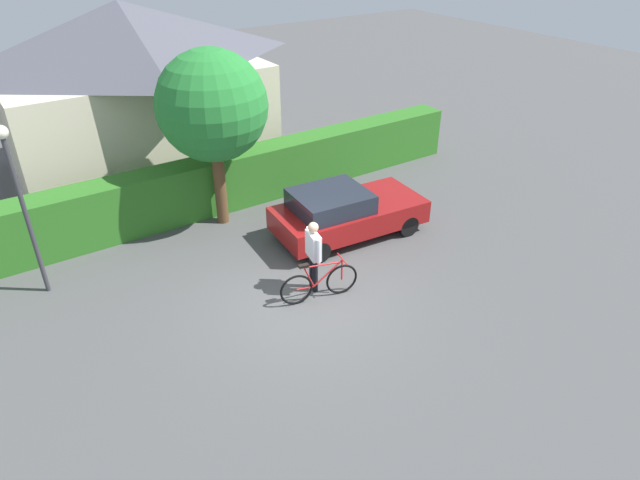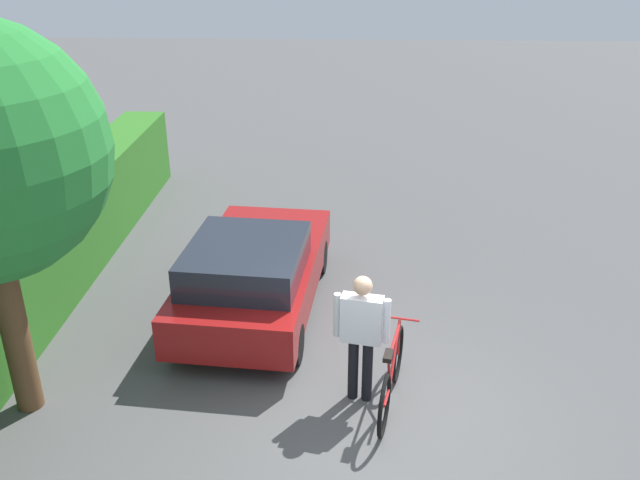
% 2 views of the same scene
% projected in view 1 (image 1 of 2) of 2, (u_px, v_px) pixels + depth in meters
% --- Properties ---
extents(ground_plane, '(60.00, 60.00, 0.00)m').
position_uv_depth(ground_plane, '(303.00, 302.00, 12.45)').
color(ground_plane, '#4C4C4C').
extents(hedge_row, '(17.21, 0.90, 1.56)m').
position_uv_depth(hedge_row, '(204.00, 187.00, 15.75)').
color(hedge_row, '#2D6D21').
rests_on(hedge_row, ground).
extents(house_distant, '(8.09, 5.77, 5.20)m').
position_uv_depth(house_distant, '(131.00, 86.00, 17.74)').
color(house_distant, beige).
rests_on(house_distant, ground).
extents(parked_car_near, '(4.09, 2.14, 1.37)m').
position_uv_depth(parked_car_near, '(345.00, 212.00, 14.63)').
color(parked_car_near, maroon).
rests_on(parked_car_near, ground).
extents(bicycle, '(1.80, 0.57, 0.98)m').
position_uv_depth(bicycle, '(319.00, 283.00, 12.36)').
color(bicycle, black).
rests_on(bicycle, ground).
extents(person_rider, '(0.29, 0.68, 1.73)m').
position_uv_depth(person_rider, '(313.00, 251.00, 12.37)').
color(person_rider, black).
rests_on(person_rider, ground).
extents(street_lamp, '(0.28, 0.28, 3.91)m').
position_uv_depth(street_lamp, '(18.00, 189.00, 11.53)').
color(street_lamp, '#38383D').
rests_on(street_lamp, ground).
extents(tree_kerbside, '(2.82, 2.82, 4.69)m').
position_uv_depth(tree_kerbside, '(212.00, 106.00, 13.99)').
color(tree_kerbside, brown).
rests_on(tree_kerbside, ground).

